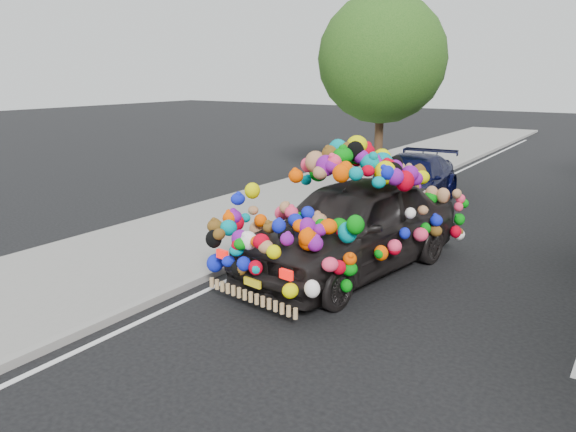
{
  "coord_description": "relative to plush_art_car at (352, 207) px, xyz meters",
  "views": [
    {
      "loc": [
        4.03,
        -7.95,
        3.57
      ],
      "look_at": [
        -1.56,
        0.56,
        0.97
      ],
      "focal_mm": 35.0,
      "sensor_mm": 36.0,
      "label": 1
    }
  ],
  "objects": [
    {
      "name": "plush_art_car",
      "position": [
        0.0,
        0.0,
        0.0
      ],
      "size": [
        3.15,
        5.53,
        2.36
      ],
      "rotation": [
        0.0,
        0.0,
        -0.15
      ],
      "color": "black",
      "rests_on": "ground"
    },
    {
      "name": "kerb",
      "position": [
        -1.92,
        -0.95,
        -1.16
      ],
      "size": [
        0.15,
        60.0,
        0.13
      ],
      "primitive_type": "cube",
      "color": "gray",
      "rests_on": "ground"
    },
    {
      "name": "navy_sedan",
      "position": [
        -1.05,
        5.52,
        -0.53
      ],
      "size": [
        2.4,
        4.92,
        1.38
      ],
      "primitive_type": "imported",
      "rotation": [
        0.0,
        0.0,
        0.1
      ],
      "color": "black",
      "rests_on": "ground"
    },
    {
      "name": "sidewalk",
      "position": [
        -3.87,
        -0.95,
        -1.16
      ],
      "size": [
        4.0,
        60.0,
        0.12
      ],
      "primitive_type": "cube",
      "color": "gray",
      "rests_on": "ground"
    },
    {
      "name": "ground",
      "position": [
        0.43,
        -0.95,
        -1.22
      ],
      "size": [
        100.0,
        100.0,
        0.0
      ],
      "primitive_type": "plane",
      "color": "black",
      "rests_on": "ground"
    },
    {
      "name": "tree_near_sidewalk",
      "position": [
        -3.37,
        8.55,
        2.8
      ],
      "size": [
        4.2,
        4.2,
        6.13
      ],
      "color": "#332114",
      "rests_on": "ground"
    }
  ]
}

